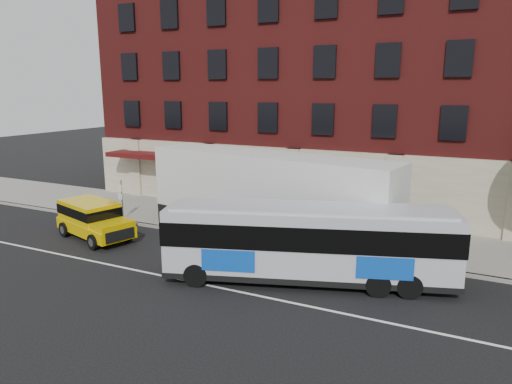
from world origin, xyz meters
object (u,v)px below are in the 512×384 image
at_px(yellow_suv, 93,217).
at_px(shipping_container, 268,198).
at_px(city_bus, 309,241).
at_px(sign_pole, 121,198).

height_order(yellow_suv, shipping_container, shipping_container).
bearing_deg(city_bus, sign_pole, 164.53).
distance_m(sign_pole, city_bus, 13.26).
xyz_separation_m(city_bus, shipping_container, (-3.69, 4.22, 0.49)).
xyz_separation_m(sign_pole, yellow_suv, (0.69, -3.00, -0.36)).
relative_size(sign_pole, city_bus, 0.21).
bearing_deg(city_bus, yellow_suv, 177.45).
xyz_separation_m(sign_pole, shipping_container, (9.09, 0.68, 0.77)).
relative_size(sign_pole, yellow_suv, 0.49).
height_order(sign_pole, yellow_suv, sign_pole).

